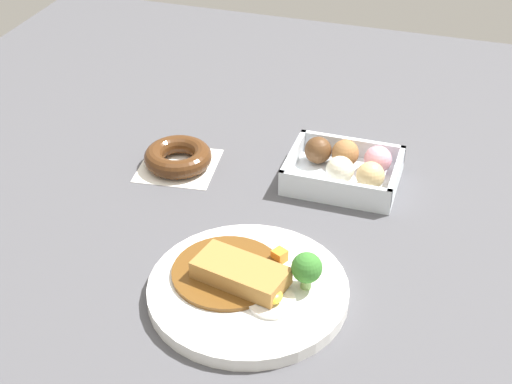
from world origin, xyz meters
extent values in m
plane|color=#4C4C51|center=(0.00, 0.00, 0.00)|extent=(1.60, 1.60, 0.00)
cylinder|color=white|center=(0.02, 0.13, 0.01)|extent=(0.26, 0.26, 0.02)
cylinder|color=brown|center=(0.05, 0.12, 0.02)|extent=(0.14, 0.14, 0.01)
cube|color=#A87538|center=(0.03, 0.13, 0.04)|extent=(0.13, 0.08, 0.02)
cylinder|color=white|center=(-0.02, 0.15, 0.02)|extent=(0.06, 0.06, 0.00)
ellipsoid|color=yellow|center=(-0.02, 0.15, 0.03)|extent=(0.03, 0.03, 0.01)
cylinder|color=#8CB766|center=(-0.05, 0.11, 0.03)|extent=(0.01, 0.01, 0.02)
sphere|color=#387A2D|center=(-0.05, 0.11, 0.05)|extent=(0.04, 0.04, 0.04)
cube|color=orange|center=(-0.01, 0.07, 0.03)|extent=(0.02, 0.02, 0.02)
cube|color=silver|center=(-0.04, -0.17, 0.01)|extent=(0.17, 0.14, 0.01)
cube|color=silver|center=(-0.12, -0.17, 0.03)|extent=(0.01, 0.14, 0.03)
cube|color=silver|center=(0.04, -0.17, 0.03)|extent=(0.01, 0.14, 0.03)
cube|color=silver|center=(-0.04, -0.23, 0.03)|extent=(0.17, 0.01, 0.03)
cube|color=silver|center=(-0.04, -0.10, 0.03)|extent=(0.17, 0.01, 0.03)
sphere|color=pink|center=(-0.09, -0.19, 0.03)|extent=(0.04, 0.04, 0.04)
sphere|color=#9E6B3D|center=(-0.03, -0.20, 0.03)|extent=(0.04, 0.04, 0.04)
sphere|color=brown|center=(0.01, -0.19, 0.03)|extent=(0.04, 0.04, 0.04)
sphere|color=#DBB77A|center=(-0.08, -0.14, 0.03)|extent=(0.04, 0.04, 0.04)
sphere|color=#EFE5C6|center=(-0.04, -0.14, 0.03)|extent=(0.04, 0.04, 0.04)
cube|color=white|center=(0.22, -0.13, 0.00)|extent=(0.14, 0.14, 0.00)
torus|color=#4C2B14|center=(0.22, -0.13, 0.02)|extent=(0.11, 0.11, 0.03)
camera|label=1|loc=(-0.21, 0.81, 0.66)|focal=52.92mm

